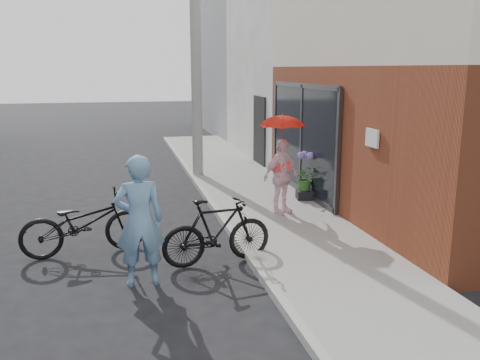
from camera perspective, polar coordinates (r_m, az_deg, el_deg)
name	(u,v)px	position (r m, az deg, el deg)	size (l,w,h in m)	color
ground	(188,261)	(8.10, -5.85, -9.06)	(80.00, 80.00, 0.00)	black
sidewalk	(277,214)	(10.37, 4.21, -3.83)	(2.20, 24.00, 0.12)	gray
curb	(221,218)	(10.09, -2.10, -4.27)	(0.12, 24.00, 0.12)	#9E9E99
plaster_building	(359,52)	(18.40, 13.20, 13.80)	(8.00, 6.00, 7.00)	white
east_building_far	(291,57)	(24.86, 5.80, 13.61)	(8.00, 8.00, 7.00)	gray
utility_pole	(196,47)	(13.64, -4.99, 14.66)	(0.28, 0.28, 7.00)	#9E9E99
officer	(139,221)	(7.08, -11.23, -4.53)	(0.67, 0.44, 1.84)	#6A95BC
bike_left	(84,223)	(8.57, -17.12, -4.65)	(0.69, 1.99, 1.04)	black
bike_right	(217,231)	(7.81, -2.59, -5.78)	(0.49, 1.73, 1.04)	black
kimono_woman	(281,176)	(10.07, 4.66, 0.41)	(0.88, 0.36, 1.50)	#FDD4E0
parasol	(282,120)	(9.90, 4.77, 6.77)	(0.85, 0.85, 0.75)	red
planter	(305,195)	(11.36, 7.31, -1.64)	(0.37, 0.37, 0.20)	black
potted_plant	(305,178)	(11.27, 7.37, 0.22)	(0.50, 0.43, 0.56)	#316227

